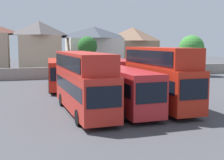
# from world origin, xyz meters

# --- Properties ---
(ground) EXTENTS (140.00, 140.00, 0.00)m
(ground) POSITION_xyz_m (0.00, 18.00, 0.00)
(ground) COLOR #424247
(depot_boundary_wall) EXTENTS (56.00, 0.50, 1.80)m
(depot_boundary_wall) POSITION_xyz_m (0.00, 24.02, 0.90)
(depot_boundary_wall) COLOR gray
(depot_boundary_wall) RESTS_ON ground
(bus_1) EXTENTS (2.96, 11.06, 4.75)m
(bus_1) POSITION_xyz_m (-3.24, 0.02, 2.68)
(bus_1) COLOR red
(bus_1) RESTS_ON ground
(bus_2) EXTENTS (2.92, 10.93, 3.42)m
(bus_2) POSITION_xyz_m (0.05, 0.24, 1.95)
(bus_2) COLOR red
(bus_2) RESTS_ON ground
(bus_3) EXTENTS (2.70, 10.23, 5.12)m
(bus_3) POSITION_xyz_m (3.33, 0.09, 2.88)
(bus_3) COLOR #B62414
(bus_3) RESTS_ON ground
(bus_4) EXTENTS (3.45, 11.41, 3.45)m
(bus_4) POSITION_xyz_m (-3.44, 13.90, 1.97)
(bus_4) COLOR red
(bus_4) RESTS_ON ground
(bus_5) EXTENTS (2.80, 10.27, 3.37)m
(bus_5) POSITION_xyz_m (0.47, 13.81, 1.93)
(bus_5) COLOR #AE191C
(bus_5) RESTS_ON ground
(bus_6) EXTENTS (3.11, 11.69, 3.48)m
(bus_6) POSITION_xyz_m (3.49, 13.79, 1.99)
(bus_6) COLOR #B22326
(bus_6) RESTS_ON ground
(house_terrace_centre) EXTENTS (7.49, 6.36, 9.38)m
(house_terrace_centre) POSITION_xyz_m (-4.73, 32.02, 4.78)
(house_terrace_centre) COLOR #C6B293
(house_terrace_centre) RESTS_ON ground
(house_terrace_right) EXTENTS (10.23, 7.37, 8.60)m
(house_terrace_right) POSITION_xyz_m (5.20, 32.33, 4.38)
(house_terrace_right) COLOR silver
(house_terrace_right) RESTS_ON ground
(house_terrace_far_right) EXTENTS (8.69, 7.45, 8.61)m
(house_terrace_far_right) POSITION_xyz_m (13.28, 33.17, 4.39)
(house_terrace_far_right) COLOR #9E7A60
(house_terrace_far_right) RESTS_ON ground
(tree_left_of_lot) EXTENTS (3.25, 3.25, 6.65)m
(tree_left_of_lot) POSITION_xyz_m (2.77, 26.52, 4.91)
(tree_left_of_lot) COLOR brown
(tree_left_of_lot) RESTS_ON ground
(tree_behind_wall) EXTENTS (4.19, 4.19, 6.83)m
(tree_behind_wall) POSITION_xyz_m (19.66, 22.02, 4.70)
(tree_behind_wall) COLOR brown
(tree_behind_wall) RESTS_ON ground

